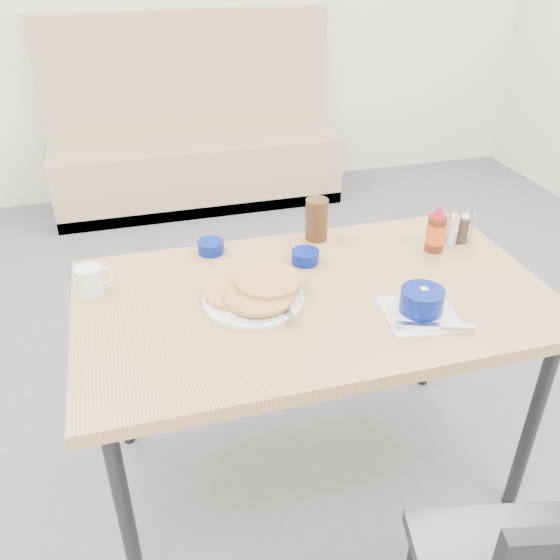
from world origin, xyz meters
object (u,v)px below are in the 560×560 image
object	(u,v)px
pancake_plate	(254,294)
amber_tumbler	(317,219)
condiment_caddy	(457,230)
syrup_bottle	(436,231)
coffee_mug	(91,280)
booth_bench	(196,151)
butter_bowl	(305,257)
creamer_bowl	(211,247)
grits_setting	(421,304)
dining_table	(314,311)

from	to	relation	value
pancake_plate	amber_tumbler	distance (m)	0.44
condiment_caddy	syrup_bottle	xyz separation A→B (m)	(-0.10, -0.03, 0.03)
coffee_mug	booth_bench	bearing A→B (deg)	74.86
booth_bench	coffee_mug	xyz separation A→B (m)	(-0.64, -2.35, 0.46)
butter_bowl	amber_tumbler	bearing A→B (deg)	59.66
pancake_plate	condiment_caddy	xyz separation A→B (m)	(0.75, 0.17, 0.02)
pancake_plate	syrup_bottle	distance (m)	0.67
pancake_plate	creamer_bowl	world-z (taller)	pancake_plate
coffee_mug	butter_bowl	world-z (taller)	coffee_mug
amber_tumbler	syrup_bottle	bearing A→B (deg)	-27.72
grits_setting	dining_table	bearing A→B (deg)	144.15
amber_tumbler	syrup_bottle	size ratio (longest dim) A/B	0.90
booth_bench	syrup_bottle	xyz separation A→B (m)	(0.47, -2.38, 0.48)
grits_setting	syrup_bottle	world-z (taller)	syrup_bottle
pancake_plate	amber_tumbler	size ratio (longest dim) A/B	2.10
booth_bench	coffee_mug	bearing A→B (deg)	-105.14
booth_bench	coffee_mug	size ratio (longest dim) A/B	16.85
booth_bench	amber_tumbler	size ratio (longest dim) A/B	12.96
butter_bowl	dining_table	bearing A→B (deg)	-99.11
condiment_caddy	syrup_bottle	world-z (taller)	syrup_bottle
butter_bowl	creamer_bowl	bearing A→B (deg)	152.19
coffee_mug	condiment_caddy	size ratio (longest dim) A/B	0.90
coffee_mug	creamer_bowl	bearing A→B (deg)	22.31
pancake_plate	creamer_bowl	size ratio (longest dim) A/B	3.45
creamer_bowl	butter_bowl	bearing A→B (deg)	-27.81
creamer_bowl	amber_tumbler	world-z (taller)	amber_tumbler
grits_setting	butter_bowl	distance (m)	0.43
coffee_mug	creamer_bowl	world-z (taller)	coffee_mug
booth_bench	syrup_bottle	size ratio (longest dim) A/B	11.63
coffee_mug	syrup_bottle	bearing A→B (deg)	-1.48
condiment_caddy	grits_setting	bearing A→B (deg)	-125.50
dining_table	coffee_mug	world-z (taller)	coffee_mug
booth_bench	condiment_caddy	distance (m)	2.46
pancake_plate	grits_setting	xyz separation A→B (m)	(0.43, -0.20, 0.01)
dining_table	grits_setting	size ratio (longest dim) A/B	5.97
creamer_bowl	amber_tumbler	bearing A→B (deg)	0.00
coffee_mug	pancake_plate	bearing A→B (deg)	-19.98
pancake_plate	syrup_bottle	size ratio (longest dim) A/B	1.89
amber_tumbler	syrup_bottle	world-z (taller)	syrup_bottle
syrup_bottle	condiment_caddy	bearing A→B (deg)	18.26
dining_table	butter_bowl	distance (m)	0.21
booth_bench	dining_table	xyz separation A→B (m)	(0.00, -2.53, 0.35)
dining_table	pancake_plate	distance (m)	0.20
pancake_plate	coffee_mug	xyz separation A→B (m)	(-0.46, 0.17, 0.02)
booth_bench	syrup_bottle	bearing A→B (deg)	-78.78
grits_setting	creamer_bowl	distance (m)	0.73
coffee_mug	condiment_caddy	world-z (taller)	condiment_caddy
syrup_bottle	amber_tumbler	bearing A→B (deg)	152.28
butter_bowl	syrup_bottle	distance (m)	0.45
coffee_mug	dining_table	bearing A→B (deg)	-15.99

